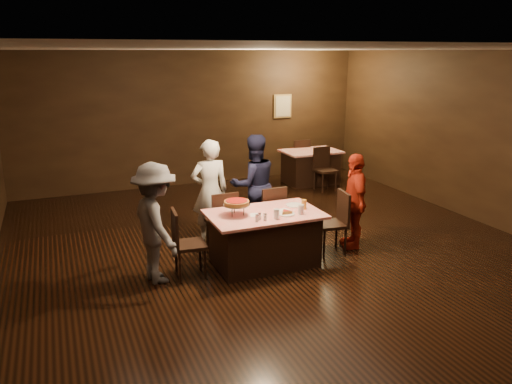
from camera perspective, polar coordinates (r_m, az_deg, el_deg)
room at (r=6.75m, az=4.20°, el=8.61°), size 10.00×10.04×3.02m
main_table at (r=7.20m, az=0.96°, el=-5.31°), size 1.60×1.00×0.77m
back_table at (r=11.66m, az=6.23°, el=2.87°), size 1.30×0.90×0.77m
chair_far_left at (r=7.69m, az=-3.99°, el=-3.22°), size 0.43×0.43×0.95m
chair_far_right at (r=7.96m, az=1.48°, el=-2.52°), size 0.44×0.44×0.95m
chair_end_left at (r=6.83m, az=-7.59°, el=-5.83°), size 0.45×0.45×0.95m
chair_end_right at (r=7.64m, az=8.58°, el=-3.50°), size 0.47×0.47×0.95m
chair_back_near at (r=11.05m, az=7.96°, el=2.56°), size 0.43×0.43×0.95m
chair_back_far at (r=12.16m, az=4.90°, el=3.88°), size 0.44×0.44×0.95m
diner_white_jacket at (r=7.96m, az=-5.30°, el=0.10°), size 0.62×0.41×1.67m
diner_navy_hoodie at (r=8.29m, az=-0.26°, el=0.86°), size 0.82×0.64×1.68m
diner_grey_knit at (r=6.67m, az=-11.37°, el=-3.51°), size 0.77×1.13×1.62m
diner_red_shirt at (r=7.85m, az=11.17°, el=-1.00°), size 0.63×0.95×1.50m
pizza_stand at (r=6.92m, az=-2.23°, el=-1.25°), size 0.38×0.38×0.22m
plate_with_slice at (r=7.00m, az=3.44°, el=-2.39°), size 0.25×0.25×0.06m
plate_empty at (r=7.42m, az=4.43°, el=-1.50°), size 0.25×0.25×0.01m
glass_front_left at (r=6.80m, az=2.36°, el=-2.52°), size 0.08×0.08×0.14m
glass_front_right at (r=7.02m, az=5.17°, el=-2.00°), size 0.08×0.08×0.14m
glass_amber at (r=7.25m, az=5.50°, el=-1.42°), size 0.08×0.08×0.14m
condiments at (r=6.74m, az=0.52°, el=-2.89°), size 0.17×0.10×0.09m
napkin_center at (r=7.18m, az=3.18°, el=-2.09°), size 0.19×0.19×0.01m
napkin_left at (r=6.97m, az=0.00°, el=-2.64°), size 0.21×0.21×0.01m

